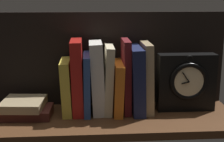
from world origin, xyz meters
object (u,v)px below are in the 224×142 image
at_px(book_blue_modern, 87,84).
at_px(book_maroon_dawkins, 126,76).
at_px(book_red_requiem, 77,77).
at_px(book_stack_side, 25,108).
at_px(book_yellow_seinlanguage, 67,87).
at_px(book_navy_bierce, 136,79).
at_px(framed_clock, 186,82).
at_px(book_tan_shortstories, 147,77).
at_px(book_cream_twain, 108,79).
at_px(book_orange_pandolfini, 117,87).
at_px(book_white_catcher, 97,78).

relative_size(book_blue_modern, book_maroon_dawkins, 0.81).
distance_m(book_red_requiem, book_stack_side, 0.20).
xyz_separation_m(book_yellow_seinlanguage, book_blue_modern, (0.07, 0.00, 0.01)).
xyz_separation_m(book_navy_bierce, book_stack_side, (-0.37, -0.03, -0.08)).
bearing_deg(framed_clock, book_red_requiem, 179.28).
bearing_deg(book_tan_shortstories, framed_clock, -1.95).
distance_m(book_red_requiem, book_blue_modern, 0.04).
bearing_deg(book_maroon_dawkins, framed_clock, -1.28).
relative_size(book_cream_twain, book_stack_side, 1.37).
relative_size(book_red_requiem, book_orange_pandolfini, 1.45).
relative_size(book_navy_bierce, book_tan_shortstories, 0.94).
xyz_separation_m(book_maroon_dawkins, book_navy_bierce, (0.03, 0.00, -0.01)).
xyz_separation_m(book_blue_modern, book_tan_shortstories, (0.20, 0.00, 0.02)).
xyz_separation_m(book_blue_modern, book_cream_twain, (0.07, 0.00, 0.01)).
bearing_deg(book_stack_side, book_red_requiem, 9.17).
xyz_separation_m(book_white_catcher, book_cream_twain, (0.04, 0.00, -0.01)).
height_order(book_orange_pandolfini, book_maroon_dawkins, book_maroon_dawkins).
height_order(book_navy_bierce, framed_clock, book_navy_bierce).
xyz_separation_m(book_white_catcher, book_orange_pandolfini, (0.07, 0.00, -0.03)).
bearing_deg(book_orange_pandolfini, book_red_requiem, 180.00).
bearing_deg(book_blue_modern, framed_clock, -0.79).
bearing_deg(book_maroon_dawkins, book_navy_bierce, 0.00).
relative_size(book_blue_modern, book_navy_bierce, 0.90).
bearing_deg(book_maroon_dawkins, book_stack_side, -175.26).
bearing_deg(book_yellow_seinlanguage, book_orange_pandolfini, 0.00).
bearing_deg(book_white_catcher, book_red_requiem, 180.00).
distance_m(book_blue_modern, book_tan_shortstories, 0.20).
distance_m(book_navy_bierce, book_tan_shortstories, 0.04).
relative_size(book_yellow_seinlanguage, book_navy_bierce, 0.81).
distance_m(book_navy_bierce, framed_clock, 0.17).
xyz_separation_m(book_cream_twain, book_stack_side, (-0.28, -0.03, -0.09)).
bearing_deg(book_white_catcher, book_navy_bierce, 0.00).
relative_size(book_cream_twain, book_maroon_dawkins, 0.92).
relative_size(book_yellow_seinlanguage, book_stack_side, 1.09).
bearing_deg(book_tan_shortstories, book_white_catcher, 180.00).
distance_m(framed_clock, book_stack_side, 0.55).
bearing_deg(book_orange_pandolfini, book_maroon_dawkins, 0.00).
bearing_deg(framed_clock, book_maroon_dawkins, 178.72).
bearing_deg(book_stack_side, framed_clock, 2.44).
height_order(book_yellow_seinlanguage, book_orange_pandolfini, book_yellow_seinlanguage).
relative_size(book_blue_modern, framed_clock, 1.01).
xyz_separation_m(book_yellow_seinlanguage, book_navy_bierce, (0.23, 0.00, 0.02)).
bearing_deg(book_blue_modern, book_maroon_dawkins, 0.00).
relative_size(book_white_catcher, book_cream_twain, 1.06).
bearing_deg(book_yellow_seinlanguage, book_blue_modern, 0.00).
bearing_deg(book_maroon_dawkins, book_yellow_seinlanguage, 180.00).
bearing_deg(book_maroon_dawkins, book_orange_pandolfini, 180.00).
bearing_deg(book_orange_pandolfini, book_cream_twain, 180.00).
relative_size(book_red_requiem, book_stack_side, 1.49).
xyz_separation_m(book_red_requiem, book_maroon_dawkins, (0.16, 0.00, -0.00)).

